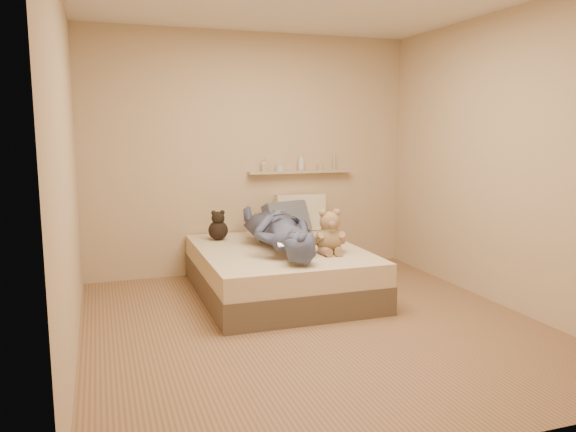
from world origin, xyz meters
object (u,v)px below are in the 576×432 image
object	(u,v)px
bed	(279,271)
wall_shelf	(300,172)
dark_plush	(218,227)
person	(278,229)
game_console	(287,243)
pillow_cream	(300,213)
pillow_grey	(287,218)
teddy_bear	(329,235)

from	to	relation	value
bed	wall_shelf	size ratio (longest dim) A/B	1.58
dark_plush	person	world-z (taller)	person
dark_plush	person	bearing A→B (deg)	-53.70
bed	game_console	distance (m)	0.65
pillow_cream	wall_shelf	size ratio (longest dim) A/B	0.46
bed	game_console	world-z (taller)	game_console
pillow_grey	teddy_bear	bearing A→B (deg)	-87.07
game_console	person	bearing A→B (deg)	81.15
pillow_grey	person	bearing A→B (deg)	-114.42
dark_plush	wall_shelf	bearing A→B (deg)	18.65
pillow_cream	pillow_grey	bearing A→B (deg)	-145.68
pillow_cream	wall_shelf	xyz separation A→B (m)	(0.03, 0.08, 0.45)
pillow_cream	pillow_grey	size ratio (longest dim) A/B	1.10
game_console	wall_shelf	distance (m)	1.64
game_console	pillow_cream	size ratio (longest dim) A/B	0.31
bed	pillow_grey	world-z (taller)	pillow_grey
dark_plush	pillow_grey	distance (m)	0.79
pillow_grey	person	xyz separation A→B (m)	(-0.33, -0.73, 0.02)
pillow_cream	person	size ratio (longest dim) A/B	0.34
bed	wall_shelf	world-z (taller)	wall_shelf
pillow_cream	game_console	bearing A→B (deg)	-114.43
teddy_bear	pillow_cream	distance (m)	1.20
teddy_bear	pillow_grey	xyz separation A→B (m)	(-0.05, 1.05, 0.00)
bed	teddy_bear	distance (m)	0.65
dark_plush	person	distance (m)	0.76
game_console	dark_plush	world-z (taller)	dark_plush
dark_plush	person	xyz separation A→B (m)	(0.45, -0.61, 0.06)
game_console	dark_plush	xyz separation A→B (m)	(-0.37, 1.08, -0.02)
person	wall_shelf	xyz separation A→B (m)	(0.57, 0.95, 0.46)
game_console	wall_shelf	bearing A→B (deg)	65.82
game_console	wall_shelf	xyz separation A→B (m)	(0.64, 1.43, 0.50)
dark_plush	person	size ratio (longest dim) A/B	0.19
game_console	pillow_cream	xyz separation A→B (m)	(0.61, 1.35, 0.05)
dark_plush	teddy_bear	bearing A→B (deg)	-48.00
bed	person	size ratio (longest dim) A/B	1.18
bed	game_console	size ratio (longest dim) A/B	11.03
bed	dark_plush	bearing A→B (deg)	129.45
pillow_cream	pillow_grey	distance (m)	0.25
pillow_grey	person	world-z (taller)	person
bed	game_console	bearing A→B (deg)	-99.95
wall_shelf	teddy_bear	bearing A→B (deg)	-98.05
pillow_grey	person	size ratio (longest dim) A/B	0.31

